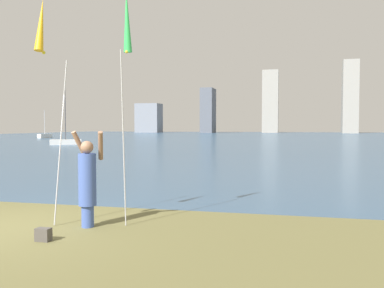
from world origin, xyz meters
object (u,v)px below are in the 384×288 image
object	(u,v)px
kite_flag_left	(42,33)
bag	(43,235)
sailboat_3	(45,136)
kite_flag_right	(127,27)
sailboat_2	(66,141)
person	(88,180)

from	to	relation	value
kite_flag_left	bag	bearing A→B (deg)	-59.51
bag	sailboat_3	world-z (taller)	sailboat_3
kite_flag_right	sailboat_2	distance (m)	35.50
sailboat_2	sailboat_3	distance (m)	24.86
sailboat_3	sailboat_2	bearing A→B (deg)	-52.70
kite_flag_right	sailboat_2	bearing A→B (deg)	122.10
kite_flag_right	sailboat_2	xyz separation A→B (m)	(-18.78, 29.93, -3.37)
sailboat_2	sailboat_3	bearing A→B (deg)	127.30
kite_flag_left	sailboat_2	size ratio (longest dim) A/B	0.77
sailboat_2	sailboat_3	world-z (taller)	sailboat_2
kite_flag_left	person	bearing A→B (deg)	30.68
kite_flag_right	sailboat_2	world-z (taller)	sailboat_2
kite_flag_left	kite_flag_right	distance (m)	1.52
person	sailboat_2	bearing A→B (deg)	110.61
kite_flag_left	sailboat_3	world-z (taller)	sailboat_3
person	sailboat_3	xyz separation A→B (m)	(-33.20, 50.09, -0.54)
person	sailboat_3	world-z (taller)	sailboat_3
kite_flag_left	sailboat_3	xyz separation A→B (m)	(-32.55, 50.47, -3.19)
bag	kite_flag_left	bearing A→B (deg)	120.49
bag	sailboat_3	bearing A→B (deg)	122.79
person	bag	bearing A→B (deg)	-114.14
kite_flag_right	bag	bearing A→B (deg)	-122.46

